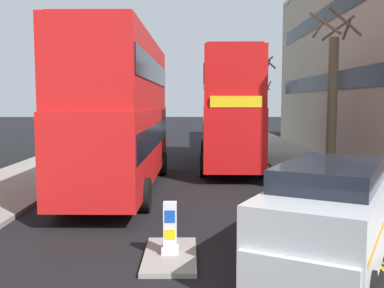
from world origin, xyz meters
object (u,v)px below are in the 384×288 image
(double_decker_bus_oncoming, at_px, (228,107))
(double_decker_bus_away, at_px, (121,109))
(taxi_minivan, at_px, (328,219))
(keep_left_bollard, at_px, (170,230))

(double_decker_bus_oncoming, bearing_deg, double_decker_bus_away, -126.48)
(double_decker_bus_away, bearing_deg, taxi_minivan, -57.57)
(double_decker_bus_away, bearing_deg, keep_left_bollard, -73.94)
(double_decker_bus_away, height_order, taxi_minivan, double_decker_bus_away)
(double_decker_bus_oncoming, height_order, taxi_minivan, double_decker_bus_oncoming)
(double_decker_bus_away, relative_size, taxi_minivan, 2.12)
(double_decker_bus_oncoming, xyz_separation_m, taxi_minivan, (0.67, -14.18, -1.96))
(keep_left_bollard, xyz_separation_m, double_decker_bus_oncoming, (2.38, 13.37, 2.42))
(keep_left_bollard, distance_m, taxi_minivan, 3.19)
(keep_left_bollard, relative_size, double_decker_bus_away, 0.10)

